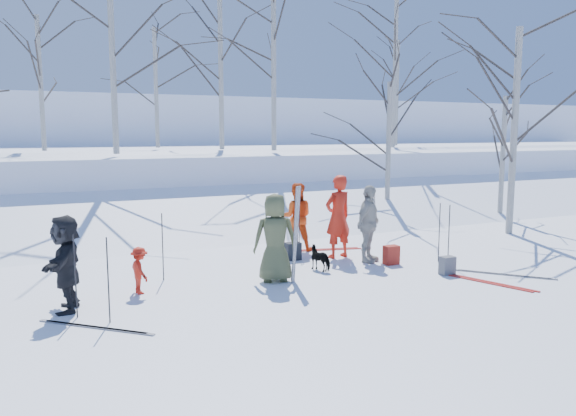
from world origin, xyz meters
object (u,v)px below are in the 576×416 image
skier_cream_east (368,224)px  backpack_dark (293,251)px  skier_red_seated (140,270)px  dog (321,258)px  skier_redor_behind (296,217)px  skier_olive_center (275,238)px  skier_grey_west (66,263)px  skier_red_north (338,217)px  backpack_red (391,255)px  backpack_grey (447,266)px

skier_cream_east → backpack_dark: size_ratio=4.34×
skier_red_seated → skier_cream_east: bearing=-96.4°
dog → skier_redor_behind: bearing=-120.4°
backpack_dark → dog: bearing=-83.2°
skier_olive_center → skier_redor_behind: 2.94m
skier_cream_east → skier_grey_west: 6.44m
skier_cream_east → skier_red_seated: bearing=150.4°
skier_red_north → skier_redor_behind: bearing=-73.6°
dog → backpack_dark: size_ratio=1.55×
skier_red_north → dog: skier_red_north is taller
backpack_red → backpack_dark: bearing=143.6°
skier_red_seated → skier_grey_west: 1.40m
backpack_red → backpack_grey: backpack_red is taller
backpack_red → dog: bearing=172.7°
backpack_grey → skier_cream_east: bearing=117.0°
skier_cream_east → skier_olive_center: bearing=160.3°
skier_grey_west → backpack_grey: 7.31m
skier_cream_east → backpack_grey: bearing=-96.5°
skier_grey_west → dog: bearing=110.4°
skier_grey_west → dog: (5.07, 0.62, -0.54)m
skier_redor_behind → backpack_red: (1.26, -2.22, -0.63)m
dog → backpack_grey: bearing=126.9°
backpack_grey → backpack_red: bearing=112.2°
skier_red_north → skier_redor_behind: 1.24m
skier_olive_center → backpack_red: size_ratio=4.15×
skier_grey_west → backpack_red: skier_grey_west is taller
backpack_grey → backpack_dark: size_ratio=0.95×
skier_red_seated → dog: bearing=-98.2°
backpack_dark → backpack_grey: bearing=-48.1°
skier_olive_center → skier_red_seated: bearing=10.5°
skier_cream_east → skier_grey_west: (-6.39, -0.83, -0.07)m
skier_cream_east → backpack_dark: (-1.45, 0.90, -0.67)m
skier_redor_behind → dog: (-0.40, -2.01, -0.58)m
skier_red_seated → backpack_dark: skier_red_seated is taller
skier_grey_west → skier_cream_east: bearing=110.9°
skier_redor_behind → skier_red_seated: 4.74m
backpack_red → skier_red_seated: bearing=179.2°
skier_redor_behind → backpack_dark: (-0.53, -0.91, -0.64)m
skier_cream_east → skier_red_north: bearing=85.8°
skier_red_north → backpack_dark: bearing=-20.1°
skier_olive_center → skier_cream_east: 2.64m
skier_grey_west → skier_red_seated: bearing=124.6°
skier_red_north → backpack_red: size_ratio=4.60×
backpack_red → backpack_dark: size_ratio=1.05×
skier_red_seated → skier_redor_behind: bearing=-73.3°
skier_redor_behind → skier_cream_east: bearing=143.2°
skier_red_north → backpack_dark: 1.33m
skier_cream_east → backpack_red: bearing=-84.5°
skier_red_north → backpack_grey: 2.77m
skier_red_seated → backpack_red: skier_red_seated is taller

